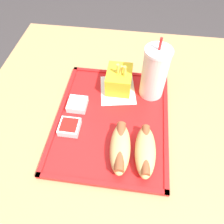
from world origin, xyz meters
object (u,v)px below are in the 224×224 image
hot_dog_near (120,148)px  sauce_cup_ketchup (69,127)px  fries_carton (119,80)px  soda_cup (154,73)px  hot_dog_far (145,151)px  sauce_cup_mayo (77,104)px

hot_dog_near → sauce_cup_ketchup: 0.16m
fries_carton → soda_cup: bearing=84.7°
hot_dog_far → fries_carton: bearing=-158.1°
hot_dog_far → fries_carton: size_ratio=1.42×
soda_cup → fries_carton: size_ratio=1.93×
hot_dog_near → sauce_cup_ketchup: hot_dog_near is taller
soda_cup → hot_dog_far: 0.23m
hot_dog_far → sauce_cup_ketchup: hot_dog_far is taller
sauce_cup_mayo → sauce_cup_ketchup: 0.08m
sauce_cup_mayo → soda_cup: bearing=112.0°
fries_carton → sauce_cup_ketchup: size_ratio=1.86×
hot_dog_near → sauce_cup_ketchup: size_ratio=2.66×
fries_carton → hot_dog_near: bearing=7.4°
hot_dog_far → hot_dog_near: bearing=-90.0°
soda_cup → sauce_cup_mayo: size_ratio=3.57×
soda_cup → fries_carton: (-0.01, -0.10, -0.05)m
hot_dog_far → hot_dog_near: size_ratio=0.99×
hot_dog_far → fries_carton: (-0.23, -0.09, 0.01)m
soda_cup → hot_dog_far: size_ratio=1.36×
hot_dog_near → sauce_cup_mayo: 0.20m
soda_cup → hot_dog_far: (0.22, -0.01, -0.06)m
sauce_cup_mayo → sauce_cup_ketchup: same height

